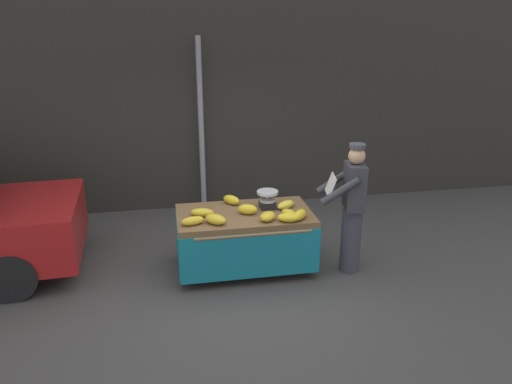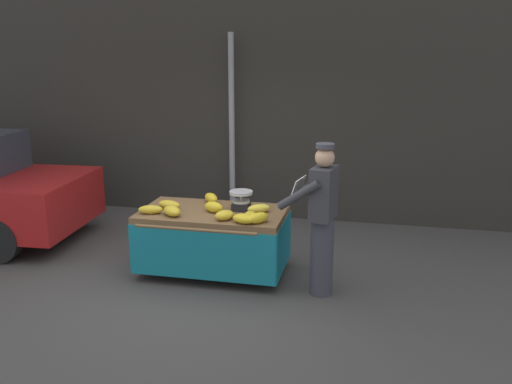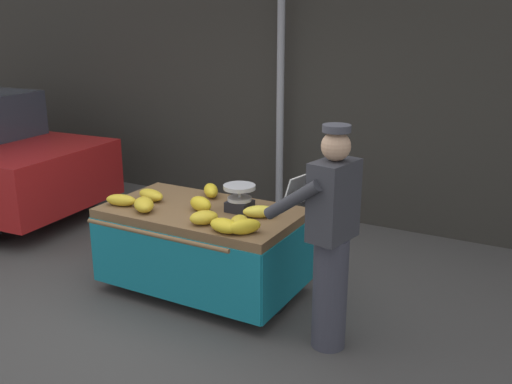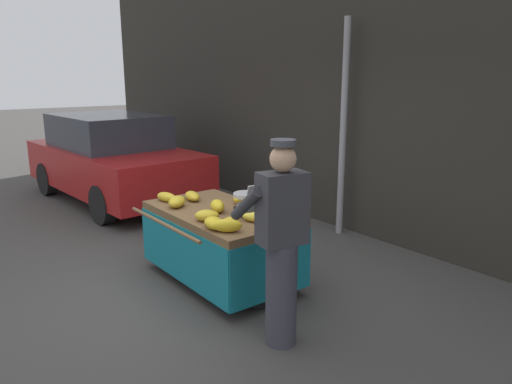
{
  "view_description": "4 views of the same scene",
  "coord_description": "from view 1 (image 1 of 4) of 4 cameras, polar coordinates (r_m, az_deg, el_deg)",
  "views": [
    {
      "loc": [
        -0.82,
        -5.19,
        3.09
      ],
      "look_at": [
        0.24,
        0.41,
        1.09
      ],
      "focal_mm": 33.74,
      "sensor_mm": 36.0,
      "label": 1
    },
    {
      "loc": [
        1.98,
        -5.57,
        2.69
      ],
      "look_at": [
        0.62,
        0.54,
        1.04
      ],
      "focal_mm": 38.53,
      "sensor_mm": 36.0,
      "label": 2
    },
    {
      "loc": [
        2.86,
        -3.52,
        2.43
      ],
      "look_at": [
        0.65,
        0.49,
        1.03
      ],
      "focal_mm": 40.56,
      "sensor_mm": 36.0,
      "label": 3
    },
    {
      "loc": [
        4.23,
        -2.23,
        2.2
      ],
      "look_at": [
        0.62,
        0.56,
        1.09
      ],
      "focal_mm": 34.0,
      "sensor_mm": 36.0,
      "label": 4
    }
  ],
  "objects": [
    {
      "name": "ground_plane",
      "position": [
        6.1,
        -1.55,
        -11.16
      ],
      "size": [
        60.0,
        60.0,
        0.0
      ],
      "primitive_type": "plane",
      "color": "#423F3D"
    },
    {
      "name": "back_wall",
      "position": [
        8.33,
        -5.1,
        11.95
      ],
      "size": [
        16.0,
        0.24,
        4.07
      ],
      "primitive_type": "cube",
      "color": "#2D2B26",
      "rests_on": "ground"
    },
    {
      "name": "street_pole",
      "position": [
        8.1,
        -6.51,
        7.58
      ],
      "size": [
        0.09,
        0.09,
        2.92
      ],
      "primitive_type": "cylinder",
      "color": "gray",
      "rests_on": "ground"
    },
    {
      "name": "banana_cart",
      "position": [
        6.26,
        -1.36,
        -4.32
      ],
      "size": [
        1.75,
        1.18,
        0.8
      ],
      "color": "brown",
      "rests_on": "ground"
    },
    {
      "name": "weighing_scale",
      "position": [
        6.3,
        1.36,
        -0.89
      ],
      "size": [
        0.28,
        0.28,
        0.24
      ],
      "color": "black",
      "rests_on": "banana_cart"
    },
    {
      "name": "banana_bunch_0",
      "position": [
        5.98,
        5.24,
        -2.7
      ],
      "size": [
        0.26,
        0.28,
        0.12
      ],
      "primitive_type": "ellipsoid",
      "rotation": [
        0.0,
        0.0,
        2.46
      ],
      "color": "gold",
      "rests_on": "banana_cart"
    },
    {
      "name": "banana_bunch_1",
      "position": [
        6.05,
        3.95,
        -2.54
      ],
      "size": [
        0.23,
        0.28,
        0.09
      ],
      "primitive_type": "ellipsoid",
      "rotation": [
        0.0,
        0.0,
        0.44
      ],
      "color": "gold",
      "rests_on": "banana_cart"
    },
    {
      "name": "banana_bunch_2",
      "position": [
        6.09,
        -6.41,
        -2.42
      ],
      "size": [
        0.33,
        0.22,
        0.1
      ],
      "primitive_type": "ellipsoid",
      "rotation": [
        0.0,
        0.0,
        1.32
      ],
      "color": "gold",
      "rests_on": "banana_cart"
    },
    {
      "name": "banana_bunch_3",
      "position": [
        5.85,
        -7.53,
        -3.4
      ],
      "size": [
        0.31,
        0.19,
        0.1
      ],
      "primitive_type": "ellipsoid",
      "rotation": [
        0.0,
        0.0,
        1.8
      ],
      "color": "gold",
      "rests_on": "banana_cart"
    },
    {
      "name": "banana_bunch_4",
      "position": [
        5.9,
        3.89,
        -3.02
      ],
      "size": [
        0.3,
        0.21,
        0.11
      ],
      "primitive_type": "ellipsoid",
      "rotation": [
        0.0,
        0.0,
        1.37
      ],
      "color": "gold",
      "rests_on": "banana_cart"
    },
    {
      "name": "banana_bunch_5",
      "position": [
        6.46,
        -2.93,
        -0.93
      ],
      "size": [
        0.27,
        0.29,
        0.12
      ],
      "primitive_type": "ellipsoid",
      "rotation": [
        0.0,
        0.0,
        0.7
      ],
      "color": "gold",
      "rests_on": "banana_cart"
    },
    {
      "name": "banana_bunch_6",
      "position": [
        6.11,
        -1.01,
        -2.07
      ],
      "size": [
        0.28,
        0.22,
        0.13
      ],
      "primitive_type": "ellipsoid",
      "rotation": [
        0.0,
        0.0,
        1.19
      ],
      "color": "gold",
      "rests_on": "banana_cart"
    },
    {
      "name": "banana_bunch_7",
      "position": [
        6.31,
        3.54,
        -1.52
      ],
      "size": [
        0.31,
        0.26,
        0.1
      ],
      "primitive_type": "ellipsoid",
      "rotation": [
        0.0,
        0.0,
        2.14
      ],
      "color": "yellow",
      "rests_on": "banana_cart"
    },
    {
      "name": "banana_bunch_8",
      "position": [
        5.84,
        -4.81,
        -3.24
      ],
      "size": [
        0.32,
        0.32,
        0.12
      ],
      "primitive_type": "ellipsoid",
      "rotation": [
        0.0,
        0.0,
        0.8
      ],
      "color": "gold",
      "rests_on": "banana_cart"
    },
    {
      "name": "banana_bunch_9",
      "position": [
        5.92,
        1.39,
        -2.91
      ],
      "size": [
        0.28,
        0.29,
        0.11
      ],
      "primitive_type": "ellipsoid",
      "rotation": [
        0.0,
        0.0,
        2.48
      ],
      "color": "gold",
      "rests_on": "banana_cart"
    },
    {
      "name": "vendor_person",
      "position": [
        6.23,
        11.29,
        -1.91
      ],
      "size": [
        0.64,
        0.59,
        1.71
      ],
      "color": "#383842",
      "rests_on": "ground"
    }
  ]
}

